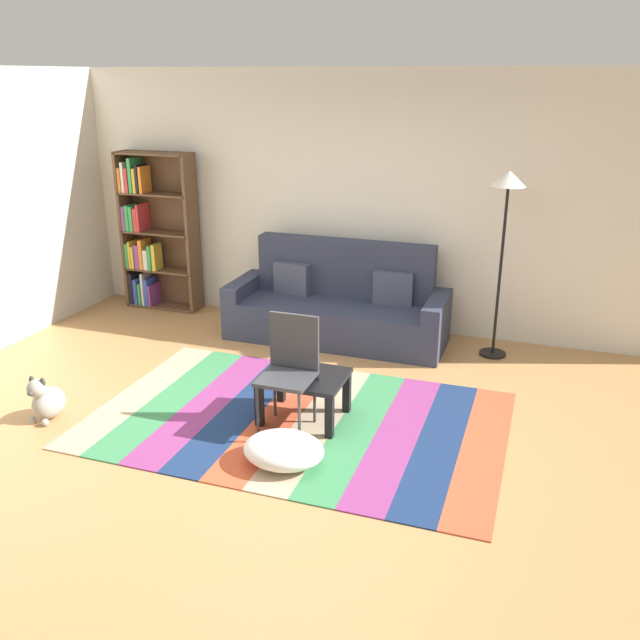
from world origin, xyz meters
name	(u,v)px	position (x,y,z in m)	size (l,w,h in m)	color
ground_plane	(287,429)	(0.00, 0.00, 0.00)	(14.00, 14.00, 0.00)	#B27F4C
back_wall	(375,203)	(0.00, 2.55, 1.35)	(6.80, 0.10, 2.70)	silver
rug	(298,419)	(0.02, 0.17, 0.01)	(3.26, 2.09, 0.01)	tan
couch	(338,307)	(-0.22, 2.02, 0.34)	(2.26, 0.80, 1.00)	#2D3347
bookshelf	(152,236)	(-2.60, 2.31, 0.86)	(0.90, 0.28, 1.81)	brown
coffee_table	(304,383)	(0.07, 0.21, 0.32)	(0.66, 0.53, 0.38)	black
pouf	(284,450)	(0.16, -0.47, 0.11)	(0.59, 0.49, 0.21)	white
dog	(46,401)	(-1.89, -0.46, 0.16)	(0.22, 0.35, 0.40)	#9E998E
standing_lamp	(507,204)	(1.37, 2.07, 1.50)	(0.32, 0.32, 1.80)	black
tv_remote	(313,376)	(0.15, 0.19, 0.40)	(0.04, 0.15, 0.02)	black
folding_chair	(290,363)	(0.00, 0.09, 0.53)	(0.40, 0.40, 0.90)	#38383D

